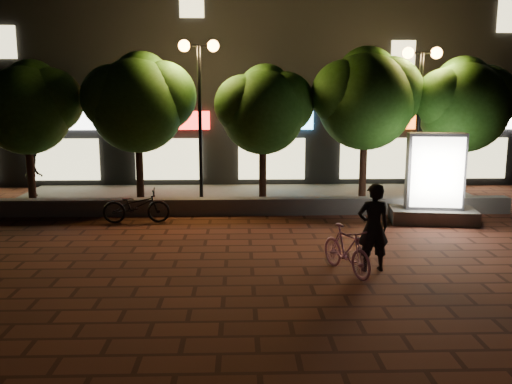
{
  "coord_description": "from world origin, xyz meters",
  "views": [
    {
      "loc": [
        -0.25,
        -12.2,
        3.66
      ],
      "look_at": [
        0.16,
        1.5,
        1.15
      ],
      "focal_mm": 38.2,
      "sensor_mm": 36.0,
      "label": 1
    }
  ],
  "objects_px": {
    "tree_mid": "(264,106)",
    "rider": "(373,227)",
    "tree_right": "(367,95)",
    "pedestrian": "(34,174)",
    "tree_left": "(139,99)",
    "ad_kiosk": "(434,187)",
    "tree_far_left": "(28,104)",
    "scooter_pink": "(346,250)",
    "tree_far_right": "(464,102)",
    "street_lamp_right": "(421,85)",
    "scooter_parked": "(136,206)",
    "street_lamp_left": "(199,80)"
  },
  "relations": [
    {
      "from": "tree_mid",
      "to": "tree_left",
      "type": "bearing_deg",
      "value": 180.0
    },
    {
      "from": "tree_far_right",
      "to": "pedestrian",
      "type": "bearing_deg",
      "value": 174.14
    },
    {
      "from": "tree_mid",
      "to": "rider",
      "type": "xyz_separation_m",
      "value": [
        1.94,
        -6.86,
        -2.29
      ]
    },
    {
      "from": "tree_far_left",
      "to": "tree_left",
      "type": "height_order",
      "value": "tree_left"
    },
    {
      "from": "street_lamp_right",
      "to": "ad_kiosk",
      "type": "xyz_separation_m",
      "value": [
        -0.24,
        -2.37,
        -2.86
      ]
    },
    {
      "from": "tree_far_right",
      "to": "scooter_pink",
      "type": "height_order",
      "value": "tree_far_right"
    },
    {
      "from": "street_lamp_left",
      "to": "scooter_pink",
      "type": "xyz_separation_m",
      "value": [
        3.42,
        -6.74,
        -3.53
      ]
    },
    {
      "from": "tree_far_left",
      "to": "scooter_pink",
      "type": "distance_m",
      "value": 11.64
    },
    {
      "from": "tree_far_left",
      "to": "rider",
      "type": "relative_size",
      "value": 2.51
    },
    {
      "from": "tree_left",
      "to": "scooter_parked",
      "type": "xyz_separation_m",
      "value": [
        0.26,
        -2.46,
        -2.95
      ]
    },
    {
      "from": "tree_left",
      "to": "street_lamp_right",
      "type": "xyz_separation_m",
      "value": [
        8.95,
        -0.26,
        0.45
      ]
    },
    {
      "from": "tree_left",
      "to": "tree_right",
      "type": "bearing_deg",
      "value": 0.0
    },
    {
      "from": "ad_kiosk",
      "to": "scooter_pink",
      "type": "distance_m",
      "value": 5.53
    },
    {
      "from": "tree_far_left",
      "to": "tree_mid",
      "type": "distance_m",
      "value": 7.5
    },
    {
      "from": "tree_mid",
      "to": "scooter_pink",
      "type": "xyz_separation_m",
      "value": [
        1.37,
        -7.0,
        -2.72
      ]
    },
    {
      "from": "ad_kiosk",
      "to": "pedestrian",
      "type": "xyz_separation_m",
      "value": [
        -12.76,
        4.12,
        -0.19
      ]
    },
    {
      "from": "scooter_pink",
      "to": "scooter_parked",
      "type": "height_order",
      "value": "scooter_pink"
    },
    {
      "from": "tree_far_left",
      "to": "tree_mid",
      "type": "height_order",
      "value": "tree_far_left"
    },
    {
      "from": "street_lamp_right",
      "to": "rider",
      "type": "distance_m",
      "value": 7.83
    },
    {
      "from": "tree_left",
      "to": "street_lamp_left",
      "type": "xyz_separation_m",
      "value": [
        1.95,
        -0.26,
        0.58
      ]
    },
    {
      "from": "tree_left",
      "to": "ad_kiosk",
      "type": "relative_size",
      "value": 1.91
    },
    {
      "from": "scooter_parked",
      "to": "street_lamp_right",
      "type": "bearing_deg",
      "value": -79.22
    },
    {
      "from": "tree_far_left",
      "to": "street_lamp_left",
      "type": "bearing_deg",
      "value": -2.76
    },
    {
      "from": "tree_far_right",
      "to": "street_lamp_left",
      "type": "bearing_deg",
      "value": -178.24
    },
    {
      "from": "street_lamp_left",
      "to": "pedestrian",
      "type": "height_order",
      "value": "street_lamp_left"
    },
    {
      "from": "tree_far_left",
      "to": "scooter_pink",
      "type": "bearing_deg",
      "value": -38.28
    },
    {
      "from": "rider",
      "to": "tree_left",
      "type": "bearing_deg",
      "value": -55.47
    },
    {
      "from": "street_lamp_right",
      "to": "scooter_parked",
      "type": "relative_size",
      "value": 2.65
    },
    {
      "from": "tree_far_right",
      "to": "street_lamp_left",
      "type": "relative_size",
      "value": 0.92
    },
    {
      "from": "scooter_pink",
      "to": "scooter_parked",
      "type": "relative_size",
      "value": 0.88
    },
    {
      "from": "street_lamp_left",
      "to": "rider",
      "type": "height_order",
      "value": "street_lamp_left"
    },
    {
      "from": "tree_mid",
      "to": "pedestrian",
      "type": "height_order",
      "value": "tree_mid"
    },
    {
      "from": "tree_far_right",
      "to": "rider",
      "type": "bearing_deg",
      "value": -123.63
    },
    {
      "from": "ad_kiosk",
      "to": "tree_right",
      "type": "bearing_deg",
      "value": 118.16
    },
    {
      "from": "tree_left",
      "to": "ad_kiosk",
      "type": "distance_m",
      "value": 9.41
    },
    {
      "from": "street_lamp_left",
      "to": "street_lamp_right",
      "type": "distance_m",
      "value": 7.0
    },
    {
      "from": "rider",
      "to": "scooter_parked",
      "type": "relative_size",
      "value": 0.98
    },
    {
      "from": "tree_far_right",
      "to": "street_lamp_right",
      "type": "relative_size",
      "value": 0.96
    },
    {
      "from": "scooter_pink",
      "to": "scooter_parked",
      "type": "xyz_separation_m",
      "value": [
        -5.11,
        4.54,
        -0.0
      ]
    },
    {
      "from": "scooter_parked",
      "to": "ad_kiosk",
      "type": "bearing_deg",
      "value": -94.56
    },
    {
      "from": "ad_kiosk",
      "to": "scooter_parked",
      "type": "relative_size",
      "value": 1.36
    },
    {
      "from": "street_lamp_left",
      "to": "street_lamp_right",
      "type": "bearing_deg",
      "value": 0.0
    },
    {
      "from": "tree_right",
      "to": "scooter_pink",
      "type": "xyz_separation_m",
      "value": [
        -1.93,
        -7.0,
        -3.07
      ]
    },
    {
      "from": "tree_right",
      "to": "pedestrian",
      "type": "height_order",
      "value": "tree_right"
    },
    {
      "from": "tree_mid",
      "to": "street_lamp_right",
      "type": "xyz_separation_m",
      "value": [
        4.95,
        -0.26,
        0.68
      ]
    },
    {
      "from": "street_lamp_right",
      "to": "tree_far_left",
      "type": "bearing_deg",
      "value": 178.79
    },
    {
      "from": "street_lamp_right",
      "to": "ad_kiosk",
      "type": "relative_size",
      "value": 1.95
    },
    {
      "from": "tree_far_left",
      "to": "street_lamp_left",
      "type": "xyz_separation_m",
      "value": [
        5.45,
        -0.26,
        0.74
      ]
    },
    {
      "from": "tree_far_right",
      "to": "scooter_parked",
      "type": "bearing_deg",
      "value": -166.48
    },
    {
      "from": "tree_right",
      "to": "pedestrian",
      "type": "distance_m",
      "value": 11.77
    }
  ]
}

